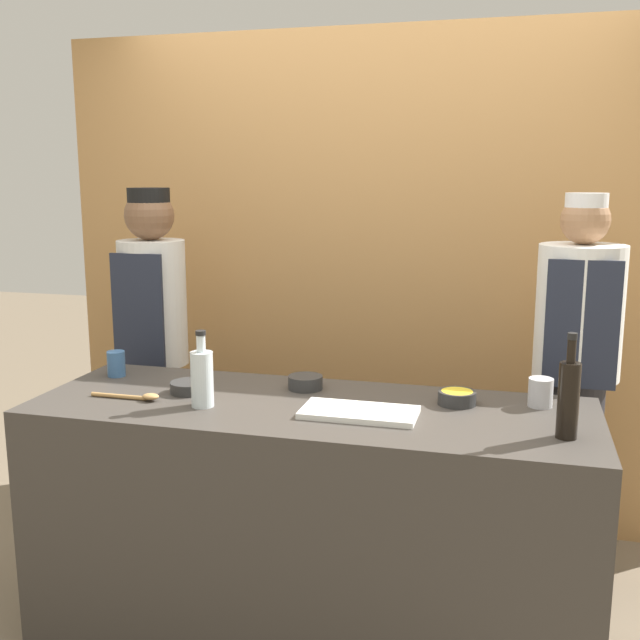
% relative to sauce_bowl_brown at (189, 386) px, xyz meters
% --- Properties ---
extents(ground_plane, '(14.00, 14.00, 0.00)m').
position_rel_sauce_bowl_brown_xyz_m(ground_plane, '(0.48, -0.03, -0.94)').
color(ground_plane, '#756651').
extents(cabinet_wall, '(3.16, 0.18, 2.40)m').
position_rel_sauce_bowl_brown_xyz_m(cabinet_wall, '(0.48, 1.18, 0.26)').
color(cabinet_wall, '#B7844C').
rests_on(cabinet_wall, ground_plane).
extents(counter, '(2.00, 0.70, 0.92)m').
position_rel_sauce_bowl_brown_xyz_m(counter, '(0.48, -0.03, -0.48)').
color(counter, '#3D3833').
rests_on(counter, ground_plane).
extents(sauce_bowl_brown, '(0.14, 0.14, 0.04)m').
position_rel_sauce_bowl_brown_xyz_m(sauce_bowl_brown, '(0.00, 0.00, 0.00)').
color(sauce_bowl_brown, '#2D2D2D').
rests_on(sauce_bowl_brown, counter).
extents(sauce_bowl_purple, '(0.13, 0.13, 0.05)m').
position_rel_sauce_bowl_brown_xyz_m(sauce_bowl_purple, '(0.41, 0.16, 0.01)').
color(sauce_bowl_purple, '#2D2D2D').
rests_on(sauce_bowl_purple, counter).
extents(sauce_bowl_yellow, '(0.14, 0.14, 0.05)m').
position_rel_sauce_bowl_brown_xyz_m(sauce_bowl_yellow, '(0.98, 0.11, 0.00)').
color(sauce_bowl_yellow, '#2D2D2D').
rests_on(sauce_bowl_yellow, counter).
extents(cutting_board, '(0.39, 0.20, 0.02)m').
position_rel_sauce_bowl_brown_xyz_m(cutting_board, '(0.67, -0.10, -0.01)').
color(cutting_board, white).
rests_on(cutting_board, counter).
extents(bottle_soy, '(0.07, 0.07, 0.33)m').
position_rel_sauce_bowl_brown_xyz_m(bottle_soy, '(1.34, -0.15, 0.11)').
color(bottle_soy, black).
rests_on(bottle_soy, counter).
extents(bottle_clear, '(0.08, 0.08, 0.27)m').
position_rel_sauce_bowl_brown_xyz_m(bottle_clear, '(0.12, -0.14, 0.08)').
color(bottle_clear, silver).
rests_on(bottle_clear, counter).
extents(cup_steel, '(0.09, 0.09, 0.10)m').
position_rel_sauce_bowl_brown_xyz_m(cup_steel, '(1.26, 0.16, 0.03)').
color(cup_steel, '#B7B7BC').
rests_on(cup_steel, counter).
extents(cup_blue, '(0.07, 0.07, 0.10)m').
position_rel_sauce_bowl_brown_xyz_m(cup_blue, '(-0.38, 0.14, 0.03)').
color(cup_blue, '#386093').
rests_on(cup_blue, counter).
extents(wooden_spoon, '(0.27, 0.05, 0.03)m').
position_rel_sauce_bowl_brown_xyz_m(wooden_spoon, '(-0.15, -0.14, -0.01)').
color(wooden_spoon, '#B2844C').
rests_on(wooden_spoon, counter).
extents(chef_left, '(0.31, 0.31, 1.66)m').
position_rel_sauce_bowl_brown_xyz_m(chef_left, '(-0.46, 0.61, -0.01)').
color(chef_left, '#28282D').
rests_on(chef_left, ground_plane).
extents(chef_right, '(0.34, 0.34, 1.65)m').
position_rel_sauce_bowl_brown_xyz_m(chef_right, '(1.41, 0.61, -0.04)').
color(chef_right, '#28282D').
rests_on(chef_right, ground_plane).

